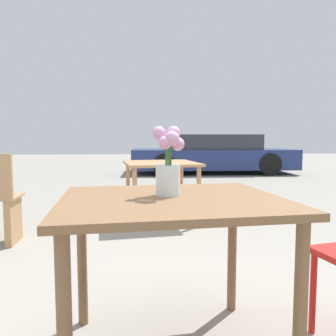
# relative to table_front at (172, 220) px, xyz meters

# --- Properties ---
(table_front) EXTENTS (1.02, 0.89, 0.73)m
(table_front) POSITION_rel_table_front_xyz_m (0.00, 0.00, 0.00)
(table_front) COLOR brown
(table_front) RESTS_ON ground_plane
(flower_vase) EXTENTS (0.14, 0.15, 0.31)m
(flower_vase) POSITION_rel_table_front_xyz_m (-0.01, 0.05, 0.23)
(flower_vase) COLOR silver
(flower_vase) RESTS_ON table_front
(table_back) EXTENTS (0.95, 1.00, 0.71)m
(table_back) POSITION_rel_table_front_xyz_m (0.10, 2.51, -0.02)
(table_back) COLOR tan
(table_back) RESTS_ON ground_plane
(parked_car) EXTENTS (4.63, 2.05, 1.11)m
(parked_car) POSITION_rel_table_front_xyz_m (1.90, 8.04, -0.09)
(parked_car) COLOR navy
(parked_car) RESTS_ON ground_plane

